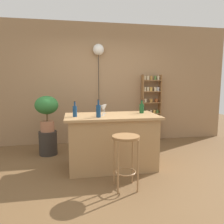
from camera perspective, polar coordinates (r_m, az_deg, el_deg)
The scene contains 13 objects.
ground at distance 3.57m, azimuth 0.81°, elevation -15.94°, with size 12.00×12.00×0.00m, color brown.
back_wall at distance 5.19m, azimuth -3.32°, elevation 7.40°, with size 6.40×0.10×2.80m, color #997551.
kitchen_counter at distance 3.70m, azimuth -0.08°, elevation -7.65°, with size 1.54×0.82×0.90m.
bar_stool at distance 2.93m, azimuth 3.66°, elevation -9.76°, with size 0.37×0.37×0.74m.
spice_shelf at distance 5.37m, azimuth 10.25°, elevation 1.51°, with size 0.47×0.17×1.62m.
plant_stool at distance 4.55m, azimuth -16.52°, elevation -7.82°, with size 0.36×0.36×0.47m, color #2D2823.
potted_plant at distance 4.41m, azimuth -16.87°, elevation 0.78°, with size 0.45×0.41×0.71m.
bottle_spirits_clear at distance 3.46m, azimuth -9.79°, elevation 0.28°, with size 0.07×0.07×0.25m.
bottle_olive_oil at distance 3.86m, azimuth 7.86°, elevation 1.02°, with size 0.08×0.08×0.24m.
bottle_wine_red at distance 3.35m, azimuth -3.61°, elevation 0.35°, with size 0.07×0.07×0.28m.
wine_glass_left at distance 3.55m, azimuth -2.40°, elevation 0.96°, with size 0.07×0.07×0.16m.
wine_glass_center at distance 3.73m, azimuth -1.98°, elevation 1.30°, with size 0.07×0.07×0.16m.
pendant_globe_light at distance 5.13m, azimuth -3.61°, elevation 15.91°, with size 0.25×0.25×2.31m.
Camera 1 is at (-0.63, -3.21, 1.44)m, focal length 34.60 mm.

